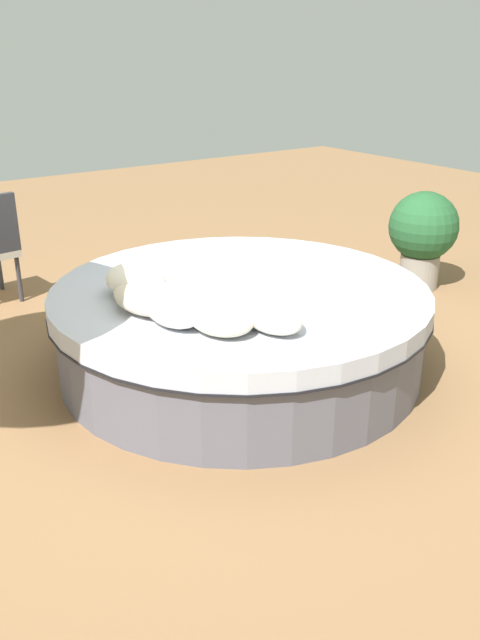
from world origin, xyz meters
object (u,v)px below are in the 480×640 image
(throw_pillow_4, at_px, (272,318))
(throw_pillow_1, at_px, (148,297))
(throw_pillow_3, at_px, (221,319))
(throw_pillow_2, at_px, (174,308))
(throw_pillow_0, at_px, (136,281))
(planter, at_px, (423,232))
(round_bed, at_px, (240,327))

(throw_pillow_4, bearing_deg, throw_pillow_1, -147.42)
(throw_pillow_3, bearing_deg, throw_pillow_2, -145.16)
(throw_pillow_0, bearing_deg, planter, 92.94)
(throw_pillow_2, bearing_deg, throw_pillow_4, 46.68)
(round_bed, relative_size, throw_pillow_1, 4.67)
(throw_pillow_4, bearing_deg, throw_pillow_0, -158.21)
(throw_pillow_3, bearing_deg, throw_pillow_0, -170.75)
(round_bed, xyz_separation_m, planter, (-0.41, 2.36, 0.22))
(round_bed, relative_size, throw_pillow_4, 6.08)
(throw_pillow_2, distance_m, throw_pillow_3, 0.30)
(throw_pillow_2, height_order, throw_pillow_3, throw_pillow_2)
(throw_pillow_0, distance_m, planter, 3.03)
(throw_pillow_0, distance_m, throw_pillow_1, 0.28)
(round_bed, bearing_deg, throw_pillow_2, -66.25)
(throw_pillow_1, height_order, throw_pillow_3, throw_pillow_1)
(throw_pillow_1, relative_size, throw_pillow_4, 1.30)
(round_bed, bearing_deg, throw_pillow_3, -43.72)
(round_bed, xyz_separation_m, throw_pillow_0, (-0.25, -0.65, 0.40))
(throw_pillow_2, relative_size, throw_pillow_4, 1.08)
(round_bed, xyz_separation_m, throw_pillow_2, (0.30, -0.69, 0.40))
(throw_pillow_4, bearing_deg, throw_pillow_2, -133.32)
(throw_pillow_0, relative_size, planter, 0.53)
(throw_pillow_2, bearing_deg, throw_pillow_0, 176.10)
(throw_pillow_0, bearing_deg, throw_pillow_3, 9.25)
(round_bed, height_order, throw_pillow_1, throw_pillow_1)
(throw_pillow_0, distance_m, throw_pillow_3, 0.81)
(throw_pillow_0, xyz_separation_m, throw_pillow_4, (0.95, 0.38, -0.04))
(throw_pillow_0, relative_size, throw_pillow_2, 1.03)
(round_bed, bearing_deg, throw_pillow_1, -88.78)
(throw_pillow_0, bearing_deg, throw_pillow_4, 21.79)
(throw_pillow_2, bearing_deg, throw_pillow_1, -176.46)
(throw_pillow_1, bearing_deg, throw_pillow_0, 168.28)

